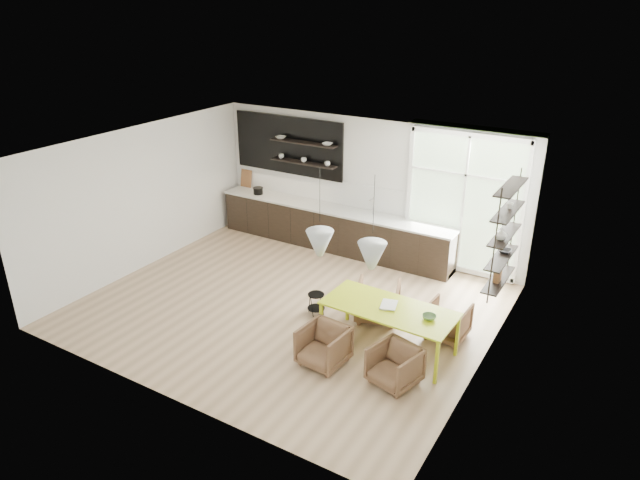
# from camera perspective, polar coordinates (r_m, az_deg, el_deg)

# --- Properties ---
(room) EXTENTS (7.02, 6.01, 2.91)m
(room) POSITION_cam_1_polar(r_m,az_deg,el_deg) (10.40, 2.76, 2.18)
(room) COLOR tan
(room) RESTS_ON ground
(kitchen_run) EXTENTS (5.54, 0.69, 2.75)m
(kitchen_run) POSITION_cam_1_polar(r_m,az_deg,el_deg) (12.59, 1.02, 1.84)
(kitchen_run) COLOR black
(kitchen_run) RESTS_ON ground
(right_shelving) EXTENTS (0.26, 1.22, 1.90)m
(right_shelving) POSITION_cam_1_polar(r_m,az_deg,el_deg) (9.52, 17.90, 0.18)
(right_shelving) COLOR black
(right_shelving) RESTS_ON ground
(dining_table) EXTENTS (2.09, 1.00, 0.75)m
(dining_table) POSITION_cam_1_polar(r_m,az_deg,el_deg) (8.98, 6.92, -7.00)
(dining_table) COLOR #BDD118
(dining_table) RESTS_ON ground
(armchair_back_left) EXTENTS (0.92, 0.93, 0.67)m
(armchair_back_left) POSITION_cam_1_polar(r_m,az_deg,el_deg) (9.97, 5.81, -6.08)
(armchair_back_left) COLOR brown
(armchair_back_left) RESTS_ON ground
(armchair_back_right) EXTENTS (0.67, 0.69, 0.60)m
(armchair_back_right) POSITION_cam_1_polar(r_m,az_deg,el_deg) (9.65, 12.63, -7.90)
(armchair_back_right) COLOR brown
(armchair_back_right) RESTS_ON ground
(armchair_front_left) EXTENTS (0.72, 0.74, 0.62)m
(armchair_front_left) POSITION_cam_1_polar(r_m,az_deg,el_deg) (8.79, 0.35, -10.55)
(armchair_front_left) COLOR brown
(armchair_front_left) RESTS_ON ground
(armchair_front_right) EXTENTS (0.78, 0.80, 0.59)m
(armchair_front_right) POSITION_cam_1_polar(r_m,az_deg,el_deg) (8.47, 7.47, -12.36)
(armchair_front_right) COLOR brown
(armchair_front_right) RESTS_ON ground
(wire_stool) EXTENTS (0.31, 0.31, 0.39)m
(wire_stool) POSITION_cam_1_polar(r_m,az_deg,el_deg) (10.09, -0.40, -6.12)
(wire_stool) COLOR black
(wire_stool) RESTS_ON ground
(table_book) EXTENTS (0.32, 0.38, 0.03)m
(table_book) POSITION_cam_1_polar(r_m,az_deg,el_deg) (9.01, 6.12, -6.37)
(table_book) COLOR white
(table_book) RESTS_ON dining_table
(table_bowl) EXTENTS (0.21, 0.21, 0.06)m
(table_bowl) POSITION_cam_1_polar(r_m,az_deg,el_deg) (8.74, 10.86, -7.57)
(table_bowl) COLOR #577C4C
(table_bowl) RESTS_ON dining_table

